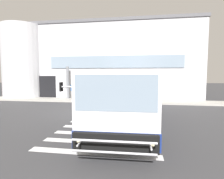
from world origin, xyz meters
name	(u,v)px	position (x,y,z in m)	size (l,w,h in m)	color
ground_plane	(87,112)	(0.00, 0.00, -0.01)	(80.00, 90.00, 0.02)	#353538
bay_paint_stripes	(104,134)	(2.00, -4.20, 0.00)	(4.40, 3.96, 0.01)	silver
terminal_building	(107,63)	(-0.68, 11.58, 4.03)	(21.06, 13.80, 8.07)	#B7B7BC
boarding_curb	(102,101)	(0.00, 4.80, 0.07)	(23.26, 2.00, 0.15)	#9E9B93
entry_support_column	(68,83)	(-3.64, 5.40, 1.75)	(0.28, 0.28, 3.19)	slate
bus_main_foreground	(125,96)	(2.63, -1.25, 1.33)	(3.02, 11.11, 2.70)	silver
passenger_near_column	(73,89)	(-2.82, 4.73, 1.11)	(0.54, 0.48, 1.68)	#4C4233
passenger_by_doorway	(84,90)	(-1.80, 5.00, 1.08)	(0.39, 0.51, 1.68)	#4C4233
passenger_at_curb_edge	(92,90)	(-0.93, 4.77, 1.08)	(0.47, 0.41, 1.68)	#2D2D33
safety_bollard_yellow	(91,98)	(-0.70, 3.60, 0.45)	(0.18, 0.18, 0.90)	yellow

